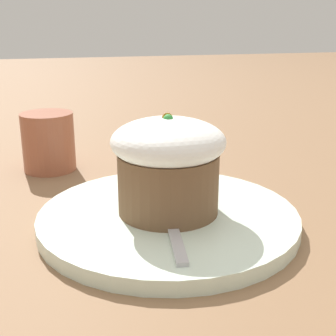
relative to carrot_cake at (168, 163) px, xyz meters
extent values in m
plane|color=#846042|center=(0.00, 0.00, -0.07)|extent=(4.00, 4.00, 0.00)
cylinder|color=silver|center=(0.00, 0.00, -0.06)|extent=(0.26, 0.26, 0.01)
cylinder|color=brown|center=(0.00, 0.00, -0.02)|extent=(0.10, 0.10, 0.06)
ellipsoid|color=white|center=(0.00, 0.00, 0.02)|extent=(0.11, 0.11, 0.04)
cone|color=orange|center=(0.01, 0.00, 0.04)|extent=(0.02, 0.01, 0.01)
sphere|color=green|center=(0.00, 0.00, 0.04)|extent=(0.01, 0.01, 0.01)
cube|color=#B7B7BC|center=(-0.07, 0.01, -0.05)|extent=(0.09, 0.02, 0.00)
ellipsoid|color=#B7B7BC|center=(-0.01, 0.00, -0.05)|extent=(0.05, 0.04, 0.01)
cylinder|color=#9E563D|center=(0.21, 0.11, -0.03)|extent=(0.07, 0.07, 0.08)
torus|color=#9E563D|center=(0.25, 0.11, -0.03)|extent=(0.05, 0.01, 0.05)
camera|label=1|loc=(-0.42, 0.11, 0.14)|focal=50.00mm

